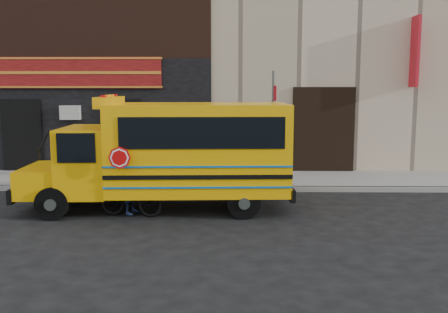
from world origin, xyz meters
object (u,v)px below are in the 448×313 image
at_px(sign_pole, 273,125).
at_px(bicycle, 131,197).
at_px(cyclist, 131,182).
at_px(school_bus, 173,152).

relative_size(sign_pole, bicycle, 2.27).
height_order(bicycle, cyclist, cyclist).
distance_m(school_bus, cyclist, 1.33).
bearing_deg(school_bus, bicycle, -143.32).
height_order(school_bus, cyclist, school_bus).
xyz_separation_m(school_bus, sign_pole, (2.78, 2.66, 0.48)).
xyz_separation_m(sign_pole, bicycle, (-3.74, -3.38, -1.51)).
relative_size(school_bus, bicycle, 4.34).
distance_m(school_bus, bicycle, 1.58).
relative_size(school_bus, cyclist, 4.15).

